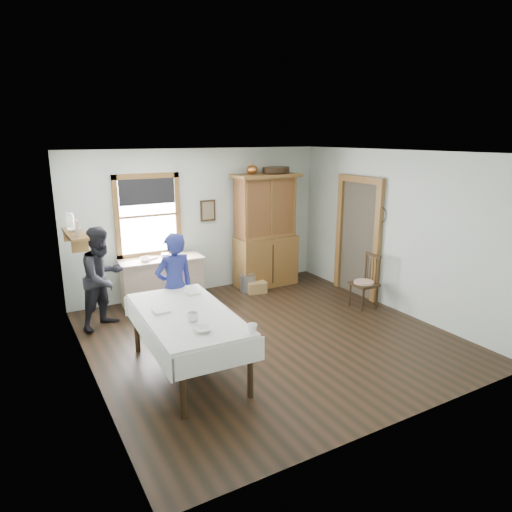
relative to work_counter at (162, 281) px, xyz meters
name	(u,v)px	position (x,y,z in m)	size (l,w,h in m)	color
room	(268,249)	(0.90, -2.15, 0.94)	(5.01, 5.01, 2.70)	black
window	(148,211)	(-0.10, 0.32, 1.22)	(1.18, 0.07, 1.48)	white
doorway	(358,234)	(3.36, -1.30, 0.75)	(0.09, 1.14, 2.22)	#413B2E
wall_shelf	(74,231)	(-1.47, -0.61, 1.16)	(0.24, 1.00, 0.44)	brown
framed_picture	(208,211)	(1.05, 0.31, 1.14)	(0.30, 0.04, 0.40)	#302111
rug_beater	(382,208)	(3.35, -1.85, 1.31)	(0.27, 0.27, 0.01)	black
work_counter	(162,281)	(0.00, 0.00, 0.00)	(1.45, 0.55, 0.83)	#CDAD8E
china_hutch	(266,231)	(2.14, 0.00, 0.69)	(1.30, 0.62, 2.22)	brown
dining_table	(188,343)	(-0.52, -2.57, -0.01)	(1.07, 2.03, 0.81)	silver
spindle_chair	(364,282)	(2.97, -1.95, 0.06)	(0.44, 0.44, 0.95)	#302111
pail	(248,283)	(1.64, -0.18, -0.25)	(0.31, 0.31, 0.33)	gray
wicker_basket	(256,287)	(1.74, -0.34, -0.31)	(0.36, 0.25, 0.21)	#9E7F47
woman_blue	(175,291)	(-0.31, -1.56, 0.33)	(0.54, 0.36, 1.49)	navy
figure_dark	(103,281)	(-1.11, -0.55, 0.32)	(0.72, 0.56, 1.48)	black
table_cup_a	(193,317)	(-0.55, -2.86, 0.45)	(0.13, 0.13, 0.11)	white
table_cup_b	(252,328)	(-0.10, -3.49, 0.45)	(0.11, 0.11, 0.10)	white
table_bowl	(203,329)	(-0.57, -3.20, 0.43)	(0.22, 0.22, 0.06)	white
counter_book	(144,259)	(-0.29, 0.07, 0.43)	(0.18, 0.24, 0.02)	#6F634A
counter_bowl	(145,260)	(-0.31, -0.06, 0.44)	(0.19, 0.19, 0.06)	white
shelf_bowl	(74,230)	(-1.47, -0.60, 1.18)	(0.22, 0.22, 0.05)	white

